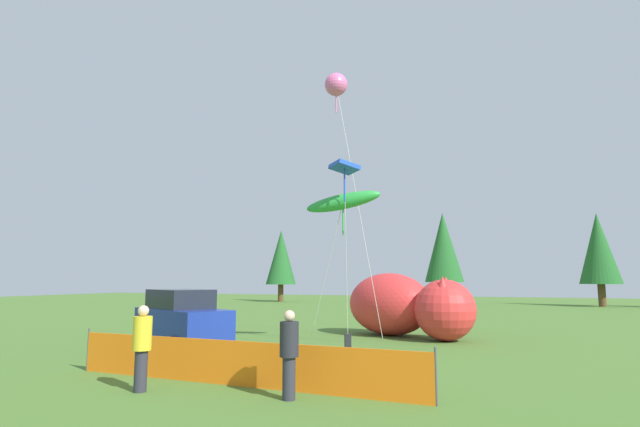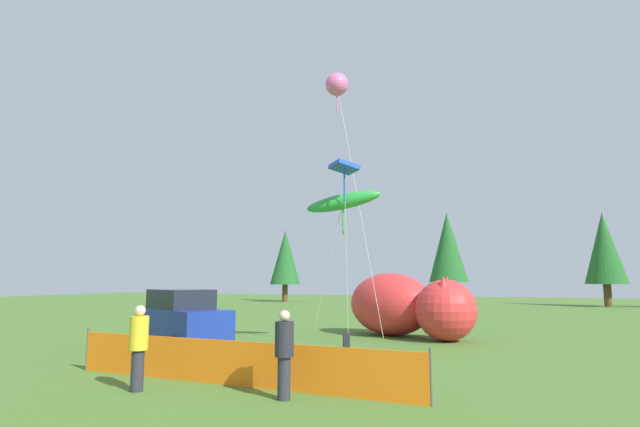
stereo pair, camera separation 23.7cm
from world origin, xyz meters
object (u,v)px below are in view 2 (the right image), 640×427
object	(u,v)px
spectator_in_white_shirt	(284,350)
kite_blue_box	(344,170)
folding_chair	(342,346)
inflatable_cat	(406,307)
parked_car	(182,319)
kite_green_fish	(343,202)
kite_pink_octopus	(337,85)
spectator_in_grey_shirt	(139,344)

from	to	relation	value
spectator_in_white_shirt	kite_blue_box	bearing A→B (deg)	98.50
folding_chair	inflatable_cat	distance (m)	7.47
inflatable_cat	spectator_in_white_shirt	xyz separation A→B (m)	(-0.18, -12.03, -0.27)
parked_car	kite_green_fish	distance (m)	7.37
kite_pink_octopus	folding_chair	bearing A→B (deg)	-70.14
parked_car	kite_pink_octopus	distance (m)	12.00
folding_chair	spectator_in_white_shirt	distance (m)	4.64
inflatable_cat	kite_pink_octopus	world-z (taller)	kite_pink_octopus
folding_chair	kite_green_fish	distance (m)	6.30
spectator_in_grey_shirt	kite_pink_octopus	world-z (taller)	kite_pink_octopus
parked_car	kite_green_fish	world-z (taller)	kite_green_fish
inflatable_cat	kite_green_fish	bearing A→B (deg)	-86.64
kite_pink_octopus	inflatable_cat	bearing A→B (deg)	28.77
parked_car	kite_pink_octopus	bearing A→B (deg)	75.73
spectator_in_grey_shirt	kite_pink_octopus	bearing A→B (deg)	85.03
parked_car	kite_blue_box	world-z (taller)	kite_blue_box
inflatable_cat	kite_green_fish	size ratio (longest dim) A/B	1.04
spectator_in_white_shirt	kite_pink_octopus	xyz separation A→B (m)	(-2.42, 10.60, 10.12)
folding_chair	inflatable_cat	world-z (taller)	inflatable_cat
kite_pink_octopus	kite_green_fish	size ratio (longest dim) A/B	1.94
spectator_in_grey_shirt	kite_pink_octopus	distance (m)	14.99
folding_chair	spectator_in_grey_shirt	bearing A→B (deg)	64.04
spectator_in_grey_shirt	kite_pink_octopus	xyz separation A→B (m)	(0.96, 11.05, 10.08)
spectator_in_grey_shirt	folding_chair	bearing A→B (deg)	58.29
parked_car	inflatable_cat	xyz separation A→B (m)	(6.91, 6.30, 0.24)
spectator_in_grey_shirt	spectator_in_white_shirt	bearing A→B (deg)	7.61
kite_pink_octopus	kite_green_fish	distance (m)	6.19
kite_pink_octopus	parked_car	bearing A→B (deg)	-131.54
spectator_in_grey_shirt	spectator_in_white_shirt	xyz separation A→B (m)	(3.38, 0.45, -0.03)
parked_car	spectator_in_white_shirt	xyz separation A→B (m)	(6.73, -5.73, -0.03)
spectator_in_grey_shirt	kite_green_fish	world-z (taller)	kite_green_fish
inflatable_cat	spectator_in_grey_shirt	size ratio (longest dim) A/B	3.32
spectator_in_white_shirt	kite_green_fish	xyz separation A→B (m)	(-1.43, 8.37, 4.43)
spectator_in_grey_shirt	kite_blue_box	bearing A→B (deg)	74.62
spectator_in_grey_shirt	spectator_in_white_shirt	distance (m)	3.41
kite_blue_box	kite_green_fish	distance (m)	1.31
kite_pink_octopus	spectator_in_white_shirt	bearing A→B (deg)	-77.15
kite_blue_box	folding_chair	bearing A→B (deg)	-73.72
parked_car	inflatable_cat	world-z (taller)	inflatable_cat
spectator_in_grey_shirt	spectator_in_white_shirt	world-z (taller)	spectator_in_grey_shirt
folding_chair	kite_green_fish	bearing A→B (deg)	-66.81
spectator_in_grey_shirt	kite_blue_box	distance (m)	10.04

